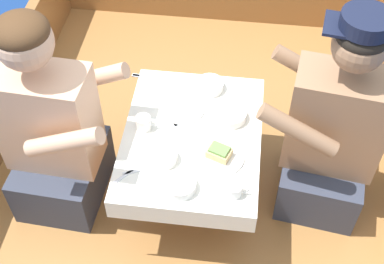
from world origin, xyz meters
TOP-DOWN VIEW (x-y plane):
  - ground_plane at (0.00, 0.00)m, footprint 60.00×60.00m
  - boat_deck at (0.00, 0.00)m, footprint 2.09×2.94m
  - cockpit_table at (0.00, 0.04)m, footprint 0.59×0.77m
  - person_port at (-0.60, -0.03)m, footprint 0.54×0.46m
  - person_starboard at (0.60, 0.12)m, footprint 0.56×0.50m
  - plate_sandwich at (0.13, -0.07)m, footprint 0.21×0.21m
  - plate_bread at (-0.06, 0.18)m, footprint 0.19×0.19m
  - sandwich at (0.13, -0.07)m, footprint 0.11×0.10m
  - bowl_port_near at (0.16, 0.16)m, footprint 0.14×0.14m
  - bowl_starboard_near at (-0.01, -0.24)m, footprint 0.13×0.13m
  - bowl_center_far at (-0.10, -0.11)m, footprint 0.11×0.11m
  - bowl_port_far at (0.05, 0.33)m, footprint 0.13×0.13m
  - coffee_cup_port at (-0.21, 0.06)m, footprint 0.09×0.07m
  - coffee_cup_starboard at (0.20, -0.24)m, footprint 0.09×0.06m
  - utensil_fork_starboard at (-0.05, 0.05)m, footprint 0.13×0.14m
  - utensil_spoon_starboard at (-0.21, -0.17)m, footprint 0.12×0.14m
  - utensil_spoon_port at (-0.15, -0.16)m, footprint 0.16×0.08m
  - utensil_fork_port at (-0.26, 0.37)m, footprint 0.17×0.03m

SIDE VIEW (x-z plane):
  - ground_plane at x=0.00m, z-range 0.00..0.00m
  - boat_deck at x=0.00m, z-range 0.00..0.30m
  - cockpit_table at x=0.00m, z-range 0.46..0.88m
  - utensil_fork_starboard at x=-0.05m, z-range 0.72..0.72m
  - utensil_fork_port at x=-0.26m, z-range 0.72..0.72m
  - utensil_spoon_starboard at x=-0.21m, z-range 0.72..0.72m
  - utensil_spoon_port at x=-0.15m, z-range 0.72..0.72m
  - plate_sandwich at x=0.13m, z-range 0.72..0.73m
  - plate_bread at x=-0.06m, z-range 0.72..0.73m
  - person_starboard at x=0.60m, z-range 0.20..1.25m
  - person_port at x=-0.60m, z-range 0.22..1.25m
  - bowl_center_far at x=-0.10m, z-range 0.72..0.76m
  - bowl_port_near at x=0.16m, z-range 0.72..0.76m
  - bowl_starboard_near at x=-0.01m, z-range 0.72..0.76m
  - bowl_port_far at x=0.05m, z-range 0.72..0.76m
  - coffee_cup_starboard at x=0.20m, z-range 0.72..0.77m
  - sandwich at x=0.13m, z-range 0.72..0.77m
  - coffee_cup_port at x=-0.21m, z-range 0.72..0.78m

